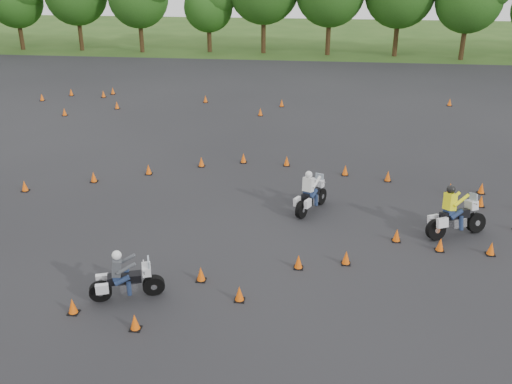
{
  "coord_description": "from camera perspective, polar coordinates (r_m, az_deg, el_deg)",
  "views": [
    {
      "loc": [
        2.19,
        -15.26,
        9.59
      ],
      "look_at": [
        0.0,
        4.0,
        1.2
      ],
      "focal_mm": 40.0,
      "sensor_mm": 36.0,
      "label": 1
    }
  ],
  "objects": [
    {
      "name": "ground",
      "position": [
        18.15,
        -1.44,
        -8.49
      ],
      "size": [
        140.0,
        140.0,
        0.0
      ],
      "primitive_type": "plane",
      "color": "#2D5119",
      "rests_on": "ground"
    },
    {
      "name": "asphalt_pad",
      "position": [
        23.42,
        0.55,
        -0.75
      ],
      "size": [
        62.0,
        62.0,
        0.0
      ],
      "primitive_type": "plane",
      "color": "black",
      "rests_on": "ground"
    },
    {
      "name": "treeline",
      "position": [
        50.36,
        6.68,
        17.59
      ],
      "size": [
        86.81,
        32.49,
        10.46
      ],
      "color": "#224E16",
      "rests_on": "ground"
    },
    {
      "name": "traffic_cones",
      "position": [
        22.94,
        0.23,
        -0.67
      ],
      "size": [
        35.91,
        32.83,
        0.45
      ],
      "color": "#FF5F0A",
      "rests_on": "asphalt_pad"
    },
    {
      "name": "rider_grey",
      "position": [
        17.17,
        -12.89,
        -7.87
      ],
      "size": [
        2.29,
        1.34,
        1.69
      ],
      "primitive_type": null,
      "rotation": [
        0.0,
        0.0,
        0.33
      ],
      "color": "#42454B",
      "rests_on": "ground"
    },
    {
      "name": "rider_yellow",
      "position": [
        21.34,
        19.69,
        -1.96
      ],
      "size": [
        2.52,
        1.74,
        1.88
      ],
      "primitive_type": null,
      "rotation": [
        0.0,
        0.0,
        0.45
      ],
      "color": "#F5F415",
      "rests_on": "ground"
    },
    {
      "name": "rider_white",
      "position": [
        22.21,
        5.64,
        0.14
      ],
      "size": [
        1.62,
        2.27,
        1.71
      ],
      "primitive_type": null,
      "rotation": [
        0.0,
        0.0,
        1.09
      ],
      "color": "silver",
      "rests_on": "ground"
    }
  ]
}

